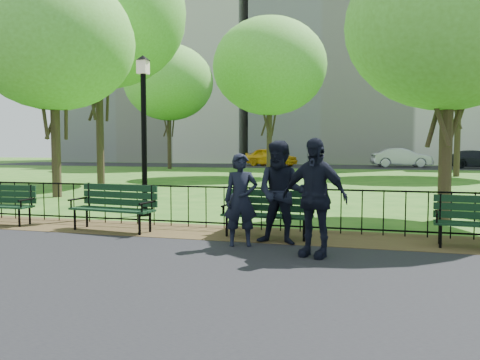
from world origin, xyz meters
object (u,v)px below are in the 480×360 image
(tree_far_c, at_px, (270,67))
(person_mid, at_px, (281,193))
(park_bench_left_a, at_px, (115,202))
(tree_far_e, at_px, (460,50))
(lamppost, at_px, (144,129))
(person_right, at_px, (314,197))
(sedan_dark, at_px, (478,159))
(tree_far_w, at_px, (169,83))
(taxi, at_px, (271,157))
(tree_near_w, at_px, (53,42))
(tree_mid_w, at_px, (98,13))
(person_left, at_px, (241,200))
(sedan_silver, at_px, (401,158))
(tree_near_e, at_px, (449,23))
(park_bench_main, at_px, (255,206))

(tree_far_c, relative_size, person_mid, 5.02)
(park_bench_left_a, bearing_deg, tree_far_e, 71.80)
(lamppost, xyz_separation_m, person_right, (4.56, -3.37, -1.23))
(person_right, distance_m, sedan_dark, 35.58)
(tree_far_e, xyz_separation_m, tree_far_w, (-20.31, 4.92, -0.50))
(tree_far_e, distance_m, person_mid, 23.63)
(taxi, bearing_deg, tree_far_c, -151.14)
(tree_near_w, bearing_deg, person_right, -34.99)
(tree_far_c, bearing_deg, park_bench_left_a, -88.66)
(tree_mid_w, relative_size, tree_far_e, 1.07)
(tree_far_w, distance_m, sedan_dark, 25.64)
(tree_far_w, xyz_separation_m, person_mid, (13.65, -26.66, -5.91))
(park_bench_left_a, height_order, person_left, person_left)
(tree_far_e, distance_m, sedan_silver, 14.53)
(tree_near_e, height_order, sedan_silver, tree_near_e)
(person_right, bearing_deg, tree_far_c, 122.17)
(tree_near_w, bearing_deg, taxi, 85.95)
(park_bench_left_a, relative_size, tree_far_w, 0.19)
(tree_mid_w, xyz_separation_m, person_right, (11.19, -12.20, -6.93))
(park_bench_main, height_order, tree_near_w, tree_near_w)
(sedan_silver, bearing_deg, lamppost, 155.70)
(person_right, relative_size, sedan_dark, 0.37)
(park_bench_main, xyz_separation_m, tree_near_e, (3.82, 3.17, 3.96))
(park_bench_main, distance_m, sedan_dark, 34.68)
(lamppost, xyz_separation_m, tree_mid_w, (-6.63, 8.83, 5.70))
(sedan_dark, bearing_deg, person_right, 163.38)
(lamppost, relative_size, tree_far_e, 0.38)
(park_bench_left_a, relative_size, person_mid, 1.03)
(tree_near_e, height_order, tree_far_e, tree_far_e)
(tree_far_e, bearing_deg, person_left, -108.37)
(park_bench_left_a, distance_m, person_mid, 3.57)
(tree_mid_w, relative_size, tree_far_c, 1.24)
(tree_far_w, relative_size, person_left, 6.15)
(lamppost, height_order, tree_far_w, tree_far_w)
(person_left, bearing_deg, sedan_dark, 55.04)
(tree_far_c, xyz_separation_m, person_mid, (3.95, -18.74, -5.42))
(tree_near_w, distance_m, tree_far_e, 22.28)
(person_mid, bearing_deg, park_bench_main, 139.75)
(tree_near_w, xyz_separation_m, sedan_dark, (19.16, 27.59, -4.54))
(park_bench_left_a, xyz_separation_m, sedan_silver, (8.03, 34.08, 0.24))
(park_bench_left_a, xyz_separation_m, person_right, (4.17, -1.25, 0.35))
(park_bench_main, relative_size, lamppost, 0.44)
(park_bench_main, xyz_separation_m, person_right, (1.24, -1.32, 0.34))
(tree_far_c, relative_size, sedan_silver, 1.84)
(sedan_silver, bearing_deg, tree_far_e, -180.00)
(person_left, xyz_separation_m, sedan_silver, (5.16, 34.86, 0.02))
(tree_near_e, distance_m, taxi, 32.25)
(tree_near_w, xyz_separation_m, person_right, (9.50, -6.65, -4.35))
(sedan_silver, bearing_deg, tree_near_w, 145.47)
(person_left, relative_size, person_mid, 0.88)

